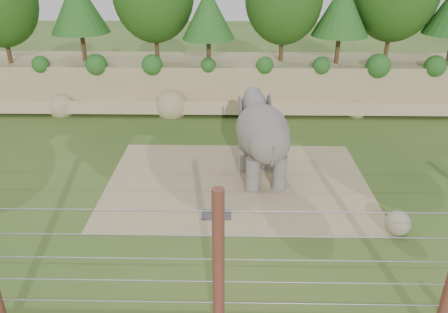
{
  "coord_description": "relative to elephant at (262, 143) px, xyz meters",
  "views": [
    {
      "loc": [
        0.25,
        -11.85,
        8.2
      ],
      "look_at": [
        0.0,
        2.0,
        1.6
      ],
      "focal_mm": 35.0,
      "sensor_mm": 36.0,
      "label": 1
    }
  ],
  "objects": [
    {
      "name": "ground",
      "position": [
        -1.42,
        -3.31,
        -1.57
      ],
      "size": [
        90.0,
        90.0,
        0.0
      ],
      "primitive_type": "plane",
      "color": "#2F5B1E",
      "rests_on": "ground"
    },
    {
      "name": "back_embankment",
      "position": [
        -0.83,
        9.37,
        2.39
      ],
      "size": [
        30.0,
        5.52,
        8.77
      ],
      "color": "tan",
      "rests_on": "ground"
    },
    {
      "name": "dirt_patch",
      "position": [
        -0.92,
        -0.31,
        -1.56
      ],
      "size": [
        10.0,
        7.0,
        0.02
      ],
      "primitive_type": "cube",
      "color": "tan",
      "rests_on": "ground"
    },
    {
      "name": "drain_grate",
      "position": [
        -1.65,
        -2.64,
        -1.54
      ],
      "size": [
        1.0,
        0.6,
        0.03
      ],
      "primitive_type": "cube",
      "color": "#262628",
      "rests_on": "dirt_patch"
    },
    {
      "name": "elephant",
      "position": [
        0.0,
        0.0,
        0.0
      ],
      "size": [
        2.3,
        4.11,
        3.15
      ],
      "primitive_type": null,
      "rotation": [
        0.0,
        0.0,
        0.17
      ],
      "color": "slate",
      "rests_on": "ground"
    },
    {
      "name": "stone_ball",
      "position": [
        4.08,
        -3.61,
        -1.16
      ],
      "size": [
        0.79,
        0.79,
        0.79
      ],
      "primitive_type": "sphere",
      "color": "gray",
      "rests_on": "dirt_patch"
    },
    {
      "name": "barrier_fence",
      "position": [
        -1.42,
        -7.81,
        0.43
      ],
      "size": [
        20.26,
        0.26,
        4.0
      ],
      "color": "#5C281C",
      "rests_on": "ground"
    }
  ]
}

